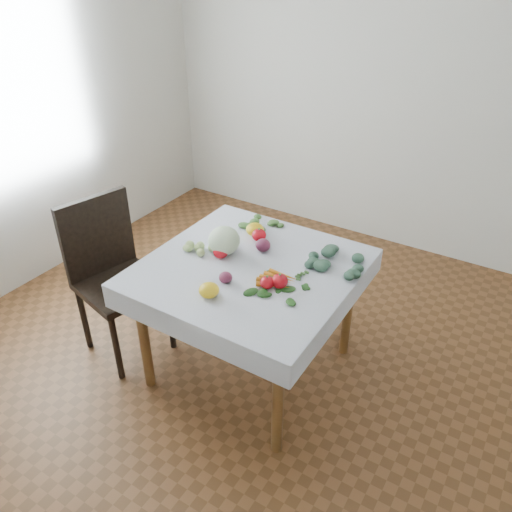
{
  "coord_description": "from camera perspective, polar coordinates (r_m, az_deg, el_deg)",
  "views": [
    {
      "loc": [
        1.25,
        -1.94,
        2.26
      ],
      "look_at": [
        0.03,
        0.02,
        0.82
      ],
      "focal_mm": 35.0,
      "sensor_mm": 36.0,
      "label": 1
    }
  ],
  "objects": [
    {
      "name": "ground",
      "position": [
        3.23,
        -0.61,
        -12.48
      ],
      "size": [
        4.0,
        4.0,
        0.0
      ],
      "primitive_type": "plane",
      "color": "brown"
    },
    {
      "name": "back_wall",
      "position": [
        4.23,
        14.76,
        18.52
      ],
      "size": [
        4.0,
        0.04,
        2.7
      ],
      "primitive_type": "cube",
      "color": "beige",
      "rests_on": "ground"
    },
    {
      "name": "table",
      "position": [
        2.81,
        -0.69,
        -2.91
      ],
      "size": [
        1.0,
        1.0,
        0.75
      ],
      "color": "brown",
      "rests_on": "ground"
    },
    {
      "name": "tablecloth",
      "position": [
        2.76,
        -0.7,
        -1.21
      ],
      "size": [
        1.12,
        1.12,
        0.01
      ],
      "primitive_type": "cube",
      "color": "white",
      "rests_on": "table"
    },
    {
      "name": "chair",
      "position": [
        3.19,
        -16.22,
        -1.24
      ],
      "size": [
        0.55,
        0.55,
        1.02
      ],
      "color": "black",
      "rests_on": "ground"
    },
    {
      "name": "cabbage",
      "position": [
        2.84,
        -3.67,
        1.78
      ],
      "size": [
        0.21,
        0.21,
        0.16
      ],
      "primitive_type": "ellipsoid",
      "rotation": [
        0.0,
        0.0,
        0.17
      ],
      "color": "beige",
      "rests_on": "tablecloth"
    },
    {
      "name": "tomato_a",
      "position": [
        2.82,
        -4.05,
        0.51
      ],
      "size": [
        0.1,
        0.1,
        0.08
      ],
      "primitive_type": "ellipsoid",
      "rotation": [
        0.0,
        0.0,
        -0.21
      ],
      "color": "red",
      "rests_on": "tablecloth"
    },
    {
      "name": "tomato_b",
      "position": [
        2.98,
        0.34,
        2.41
      ],
      "size": [
        0.09,
        0.09,
        0.08
      ],
      "primitive_type": "ellipsoid",
      "rotation": [
        0.0,
        0.0,
        -0.04
      ],
      "color": "red",
      "rests_on": "tablecloth"
    },
    {
      "name": "tomato_c",
      "position": [
        2.56,
        1.28,
        -3.04
      ],
      "size": [
        0.1,
        0.1,
        0.07
      ],
      "primitive_type": "ellipsoid",
      "rotation": [
        0.0,
        0.0,
        0.41
      ],
      "color": "red",
      "rests_on": "tablecloth"
    },
    {
      "name": "tomato_d",
      "position": [
        2.57,
        2.72,
        -2.88
      ],
      "size": [
        0.11,
        0.11,
        0.08
      ],
      "primitive_type": "ellipsoid",
      "rotation": [
        0.0,
        0.0,
        0.24
      ],
      "color": "red",
      "rests_on": "tablecloth"
    },
    {
      "name": "heirloom_back",
      "position": [
        3.03,
        -0.11,
        3.05
      ],
      "size": [
        0.11,
        0.11,
        0.08
      ],
      "primitive_type": "ellipsoid",
      "rotation": [
        0.0,
        0.0,
        0.02
      ],
      "color": "yellow",
      "rests_on": "tablecloth"
    },
    {
      "name": "heirloom_front",
      "position": [
        2.51,
        -5.39,
        -3.91
      ],
      "size": [
        0.12,
        0.12,
        0.07
      ],
      "primitive_type": "ellipsoid",
      "rotation": [
        0.0,
        0.0,
        -0.15
      ],
      "color": "yellow",
      "rests_on": "tablecloth"
    },
    {
      "name": "onion_a",
      "position": [
        2.87,
        0.81,
        1.25
      ],
      "size": [
        0.1,
        0.1,
        0.07
      ],
      "primitive_type": "ellipsoid",
      "rotation": [
        0.0,
        0.0,
        -0.15
      ],
      "color": "#50172B",
      "rests_on": "tablecloth"
    },
    {
      "name": "onion_b",
      "position": [
        2.61,
        -3.5,
        -2.47
      ],
      "size": [
        0.09,
        0.09,
        0.06
      ],
      "primitive_type": "ellipsoid",
      "rotation": [
        0.0,
        0.0,
        -0.36
      ],
      "color": "#50172B",
      "rests_on": "tablecloth"
    },
    {
      "name": "tomatillo_cluster",
      "position": [
        2.89,
        -6.4,
        0.87
      ],
      "size": [
        0.16,
        0.1,
        0.04
      ],
      "color": "#BBD87D",
      "rests_on": "tablecloth"
    },
    {
      "name": "carrot_bunch",
      "position": [
        2.62,
        2.52,
        -2.78
      ],
      "size": [
        0.18,
        0.17,
        0.03
      ],
      "color": "orange",
      "rests_on": "tablecloth"
    },
    {
      "name": "kale_bunch",
      "position": [
        2.78,
        9.28,
        -0.71
      ],
      "size": [
        0.29,
        0.29,
        0.04
      ],
      "color": "#365843",
      "rests_on": "tablecloth"
    },
    {
      "name": "basil_bunch",
      "position": [
        2.56,
        2.77,
        -3.86
      ],
      "size": [
        0.3,
        0.21,
        0.01
      ],
      "color": "#25561B",
      "rests_on": "tablecloth"
    },
    {
      "name": "dill_bunch",
      "position": [
        3.15,
        1.22,
        3.68
      ],
      "size": [
        0.24,
        0.24,
        0.03
      ],
      "color": "#496F33",
      "rests_on": "tablecloth"
    }
  ]
}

